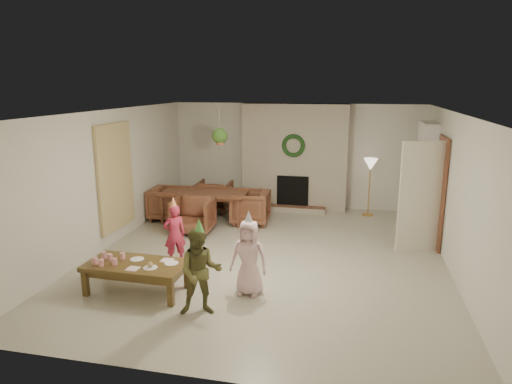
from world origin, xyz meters
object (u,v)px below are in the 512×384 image
(dining_table, at_px, (205,207))
(coffee_table_top, at_px, (136,265))
(child_pink, at_px, (249,257))
(dining_chair_far, at_px, (214,196))
(child_red, at_px, (175,235))
(dining_chair_near, at_px, (193,215))
(dining_chair_right, at_px, (250,207))
(child_plaid, at_px, (200,272))
(dining_chair_left, at_px, (169,203))

(dining_table, xyz_separation_m, coffee_table_top, (0.18, -3.56, 0.08))
(child_pink, bearing_deg, dining_chair_far, 118.05)
(child_red, xyz_separation_m, child_pink, (1.47, -0.84, 0.04))
(dining_chair_near, xyz_separation_m, dining_chair_far, (-0.07, 1.63, 0.00))
(child_pink, bearing_deg, child_red, 154.40)
(dining_chair_near, bearing_deg, child_pink, -57.07)
(dining_chair_near, distance_m, child_pink, 3.00)
(coffee_table_top, bearing_deg, dining_table, 94.19)
(dining_chair_near, bearing_deg, dining_chair_far, 90.00)
(dining_chair_far, bearing_deg, dining_chair_near, 90.00)
(coffee_table_top, bearing_deg, dining_chair_near, 94.29)
(dining_chair_near, xyz_separation_m, child_red, (0.27, -1.60, 0.15))
(dining_chair_near, bearing_deg, dining_chair_right, 38.66)
(child_red, relative_size, child_plaid, 0.87)
(dining_chair_near, bearing_deg, dining_chair_left, 135.00)
(dining_table, bearing_deg, child_red, -85.36)
(dining_chair_far, bearing_deg, coffee_table_top, 90.29)
(dining_chair_right, distance_m, child_plaid, 4.03)
(child_plaid, distance_m, child_pink, 0.85)
(child_red, bearing_deg, dining_chair_far, -117.22)
(coffee_table_top, xyz_separation_m, child_plaid, (1.12, -0.41, 0.17))
(child_red, bearing_deg, dining_chair_right, -139.45)
(child_red, relative_size, child_pink, 0.92)
(dining_table, relative_size, dining_chair_left, 2.34)
(dining_chair_left, bearing_deg, coffee_table_top, -166.72)
(child_plaid, relative_size, child_pink, 1.06)
(coffee_table_top, distance_m, child_plaid, 1.20)
(dining_chair_left, height_order, child_pink, child_pink)
(dining_chair_near, distance_m, child_plaid, 3.40)
(dining_chair_left, bearing_deg, dining_chair_far, -45.00)
(dining_chair_far, relative_size, dining_chair_right, 1.00)
(child_plaid, bearing_deg, dining_table, 90.59)
(dining_chair_right, bearing_deg, child_pink, 10.31)
(dining_table, height_order, child_plaid, child_plaid)
(dining_chair_near, xyz_separation_m, dining_chair_right, (0.99, 0.86, 0.00))
(coffee_table_top, bearing_deg, dining_chair_far, 94.12)
(child_pink, bearing_deg, dining_chair_left, 132.91)
(dining_chair_left, bearing_deg, dining_chair_near, -135.00)
(dining_table, distance_m, dining_chair_left, 0.82)
(dining_chair_near, height_order, child_red, child_red)
(dining_chair_near, height_order, coffee_table_top, dining_chair_near)
(dining_chair_near, xyz_separation_m, coffee_table_top, (0.14, -2.74, 0.05))
(dining_chair_far, relative_size, child_plaid, 0.68)
(dining_chair_right, bearing_deg, dining_chair_left, -90.00)
(child_plaid, xyz_separation_m, child_pink, (0.48, 0.71, -0.03))
(dining_table, distance_m, child_red, 2.44)
(dining_chair_far, xyz_separation_m, child_pink, (1.81, -4.08, 0.19))
(dining_table, bearing_deg, coffee_table_top, -89.64)
(dining_chair_far, bearing_deg, dining_table, 90.00)
(dining_chair_right, height_order, child_plaid, child_plaid)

